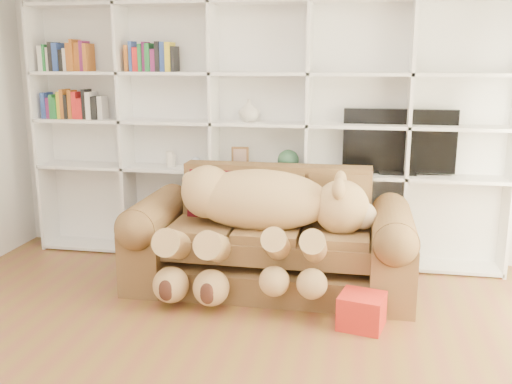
% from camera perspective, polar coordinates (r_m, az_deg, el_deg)
% --- Properties ---
extents(wall_back, '(5.00, 0.02, 2.70)m').
position_cam_1_polar(wall_back, '(5.47, 0.83, 7.60)').
color(wall_back, white).
rests_on(wall_back, floor).
extents(bookshelf, '(4.43, 0.35, 2.40)m').
position_cam_1_polar(bookshelf, '(5.38, -1.96, 7.04)').
color(bookshelf, white).
rests_on(bookshelf, floor).
extents(sofa, '(2.32, 1.00, 0.98)m').
position_cam_1_polar(sofa, '(4.81, 1.47, -5.14)').
color(sofa, brown).
rests_on(sofa, floor).
extents(teddy_bear, '(1.68, 0.94, 0.98)m').
position_cam_1_polar(teddy_bear, '(4.55, 0.29, -2.22)').
color(teddy_bear, tan).
rests_on(teddy_bear, sofa).
extents(throw_pillow, '(0.45, 0.26, 0.46)m').
position_cam_1_polar(throw_pillow, '(4.97, -4.13, -0.38)').
color(throw_pillow, '#4F0D11').
rests_on(throw_pillow, sofa).
extents(gift_box, '(0.36, 0.35, 0.25)m').
position_cam_1_polar(gift_box, '(4.23, 10.53, -11.61)').
color(gift_box, red).
rests_on(gift_box, floor).
extents(tv, '(0.99, 0.18, 0.59)m').
position_cam_1_polar(tv, '(5.28, 14.10, 4.86)').
color(tv, black).
rests_on(tv, bookshelf).
extents(picture_frame, '(0.16, 0.03, 0.20)m').
position_cam_1_polar(picture_frame, '(5.36, -1.59, 3.46)').
color(picture_frame, brown).
rests_on(picture_frame, bookshelf).
extents(green_vase, '(0.20, 0.20, 0.20)m').
position_cam_1_polar(green_vase, '(5.29, 3.24, 3.18)').
color(green_vase, '#305F41').
rests_on(green_vase, bookshelf).
extents(figurine_tall, '(0.10, 0.10, 0.15)m').
position_cam_1_polar(figurine_tall, '(5.55, -8.58, 3.29)').
color(figurine_tall, silver).
rests_on(figurine_tall, bookshelf).
extents(figurine_short, '(0.09, 0.09, 0.12)m').
position_cam_1_polar(figurine_short, '(5.55, -8.39, 3.12)').
color(figurine_short, silver).
rests_on(figurine_short, bookshelf).
extents(snow_globe, '(0.10, 0.10, 0.10)m').
position_cam_1_polar(snow_globe, '(5.48, -6.06, 2.99)').
color(snow_globe, white).
rests_on(snow_globe, bookshelf).
extents(shelf_vase, '(0.23, 0.23, 0.21)m').
position_cam_1_polar(shelf_vase, '(5.29, -0.70, 8.15)').
color(shelf_vase, beige).
rests_on(shelf_vase, bookshelf).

